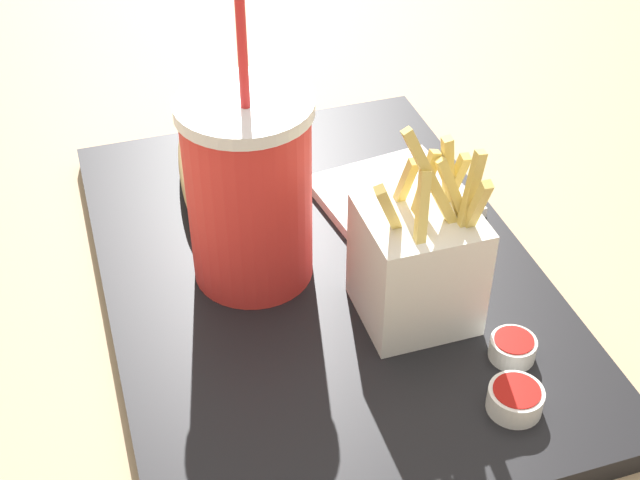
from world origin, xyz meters
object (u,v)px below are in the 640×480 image
at_px(ketchup_cup_2, 515,398).
at_px(soda_cup, 249,190).
at_px(ketchup_cup_1, 513,347).
at_px(napkin_stack, 393,196).
at_px(hot_dog_1, 209,162).
at_px(fries_basket, 418,262).

bearing_deg(ketchup_cup_2, soda_cup, -145.68).
distance_m(soda_cup, ketchup_cup_1, 0.23).
relative_size(ketchup_cup_2, napkin_stack, 0.30).
relative_size(hot_dog_1, ketchup_cup_2, 4.45).
xyz_separation_m(ketchup_cup_1, ketchup_cup_2, (0.04, -0.02, 0.00)).
distance_m(ketchup_cup_2, napkin_stack, 0.25).
distance_m(soda_cup, fries_basket, 0.14).
relative_size(hot_dog_1, napkin_stack, 1.36).
xyz_separation_m(ketchup_cup_1, napkin_stack, (-0.21, -0.01, -0.00)).
bearing_deg(fries_basket, ketchup_cup_2, 14.61).
height_order(fries_basket, ketchup_cup_2, fries_basket).
distance_m(hot_dog_1, ketchup_cup_2, 0.36).
bearing_deg(napkin_stack, hot_dog_1, -115.69).
xyz_separation_m(soda_cup, hot_dog_1, (-0.13, -0.01, -0.05)).
bearing_deg(hot_dog_1, fries_basket, 27.99).
bearing_deg(soda_cup, hot_dog_1, -176.44).
relative_size(soda_cup, ketchup_cup_2, 6.33).
relative_size(hot_dog_1, ketchup_cup_1, 5.03).
xyz_separation_m(hot_dog_1, napkin_stack, (0.07, 0.15, -0.02)).
height_order(fries_basket, ketchup_cup_1, fries_basket).
distance_m(fries_basket, napkin_stack, 0.15).
height_order(fries_basket, napkin_stack, fries_basket).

